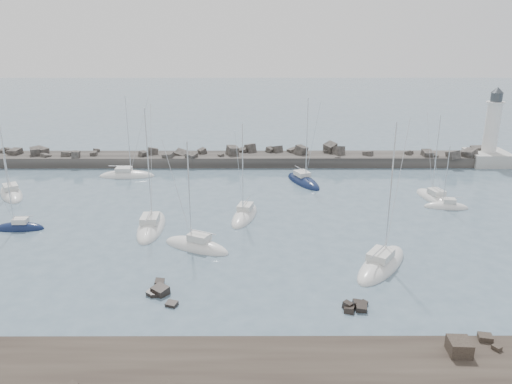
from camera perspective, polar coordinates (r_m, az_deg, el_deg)
ground at (r=55.84m, az=-4.72°, el=-7.04°), size 400.00×400.00×0.00m
rock_cluster_near at (r=48.60m, az=-10.92°, el=-11.30°), size 3.35×4.70×1.48m
rock_cluster_far at (r=46.37m, az=11.29°, el=-12.82°), size 2.52×2.20×1.17m
breakwater at (r=92.11m, az=-7.40°, el=3.39°), size 115.00×7.24×5.23m
lighthouse at (r=100.19m, az=25.08°, el=4.65°), size 7.00×7.00×14.60m
sailboat_1 at (r=82.90m, az=-26.17°, el=-0.22°), size 7.41×9.44×14.76m
sailboat_2 at (r=68.63m, az=-25.43°, el=-3.76°), size 6.18×2.03×9.96m
sailboat_3 at (r=63.56m, az=-11.87°, el=-3.98°), size 3.37×10.26×16.10m
sailboat_4 at (r=86.32m, az=-14.53°, el=1.79°), size 9.27×3.01×14.46m
sailboat_5 at (r=57.33m, az=-6.80°, el=-6.23°), size 8.61×6.13×13.40m
sailboat_6 at (r=65.86m, az=-1.32°, el=-2.78°), size 4.63×8.99×13.65m
sailboat_7 at (r=54.38m, az=14.12°, el=-8.12°), size 8.52×10.36×16.37m
sailboat_8 at (r=80.71m, az=5.42°, el=1.17°), size 6.29×9.72×14.75m
sailboat_9 at (r=74.03m, az=20.91°, el=-1.62°), size 6.17×2.68×9.64m
sailboat_10 at (r=76.91m, az=19.67°, el=-0.73°), size 4.55×8.71×13.25m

